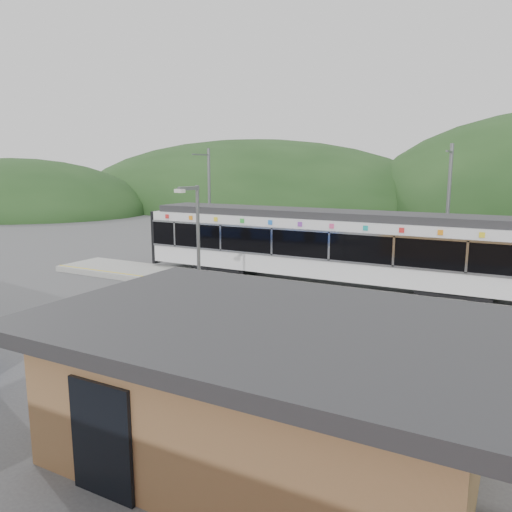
% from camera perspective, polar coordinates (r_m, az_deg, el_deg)
% --- Properties ---
extents(ground, '(120.00, 120.00, 0.00)m').
position_cam_1_polar(ground, '(21.09, -2.23, -6.08)').
color(ground, '#4C4C4F').
rests_on(ground, ground).
extents(hills, '(146.00, 149.00, 26.00)m').
position_cam_1_polar(hills, '(23.83, 17.50, -4.64)').
color(hills, '#1E3D19').
rests_on(hills, ground).
extents(platform, '(26.00, 3.20, 0.30)m').
position_cam_1_polar(platform, '(23.85, 1.80, -3.78)').
color(platform, '#9E9E99').
rests_on(platform, ground).
extents(yellow_line, '(26.00, 0.10, 0.01)m').
position_cam_1_polar(yellow_line, '(22.70, 0.34, -4.10)').
color(yellow_line, yellow).
rests_on(yellow_line, platform).
extents(train, '(20.44, 3.01, 3.74)m').
position_cam_1_polar(train, '(25.18, 8.47, 1.31)').
color(train, black).
rests_on(train, ground).
extents(catenary_mast_west, '(0.18, 1.80, 7.00)m').
position_cam_1_polar(catenary_mast_west, '(31.30, -5.38, 6.03)').
color(catenary_mast_west, slate).
rests_on(catenary_mast_west, ground).
extents(catenary_mast_east, '(0.18, 1.80, 7.00)m').
position_cam_1_polar(catenary_mast_east, '(26.29, 21.03, 4.60)').
color(catenary_mast_east, slate).
rests_on(catenary_mast_east, ground).
extents(station_shelter, '(9.20, 6.20, 3.00)m').
position_cam_1_polar(station_shelter, '(10.42, 1.11, -14.56)').
color(station_shelter, olive).
rests_on(station_shelter, ground).
extents(lamp_post, '(0.38, 0.97, 5.29)m').
position_cam_1_polar(lamp_post, '(17.20, -6.81, 0.97)').
color(lamp_post, slate).
rests_on(lamp_post, ground).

